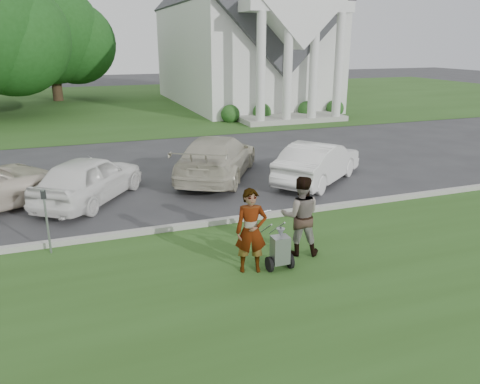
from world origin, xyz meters
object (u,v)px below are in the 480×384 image
person_right (300,216)px  car_c (217,157)px  church (242,20)px  parking_meter_near (46,214)px  car_b (89,179)px  car_d (318,162)px  striping_cart (280,250)px  tree_back (51,38)px  person_left (251,232)px

person_right → car_c: (0.12, 6.43, -0.16)m
person_right → church: bearing=-87.3°
parking_meter_near → car_c: size_ratio=0.30×
church → car_b: 23.50m
car_d → striping_cart: bearing=106.6°
tree_back → car_c: bearing=-78.3°
person_left → car_d: bearing=65.6°
church → car_d: bearing=-103.4°
church → car_b: (-12.00, -19.51, -5.25)m
church → car_c: church is taller
person_left → car_d: size_ratio=0.42×
church → person_left: church is taller
car_c → car_d: (3.00, -1.64, -0.05)m
church → person_right: church is taller
tree_back → person_left: 32.56m
car_b → person_right: bearing=162.9°
tree_back → person_right: (5.13, -31.70, -3.84)m
tree_back → parking_meter_near: tree_back is taller
striping_cart → person_right: (0.72, 0.54, 0.46)m
striping_cart → car_d: (3.84, 5.33, 0.25)m
car_b → tree_back: bearing=-52.6°
parking_meter_near → striping_cart: bearing=-28.7°
person_left → car_c: bearing=94.3°
person_right → car_b: person_right is taller
car_d → tree_back: bearing=-20.6°
person_right → car_b: (-4.12, 5.32, -0.19)m
person_left → church: bearing=86.1°
tree_back → car_b: (1.01, -26.38, -4.04)m
person_right → car_c: person_right is taller
person_left → car_c: size_ratio=0.35×
church → person_left: size_ratio=13.83×
car_b → car_c: (4.24, 1.11, 0.04)m
person_right → car_c: bearing=-70.8°
car_d → car_c: bearing=23.6°
parking_meter_near → car_b: bearing=72.9°
church → car_c: size_ratio=4.79×
person_right → striping_cart: bearing=57.0°
parking_meter_near → car_d: (8.29, 2.89, -0.26)m
car_b → car_c: car_c is taller
person_left → striping_cart: bearing=2.8°
tree_back → car_c: size_ratio=1.91×
church → car_d: (-4.76, -20.04, -5.26)m
tree_back → car_b: size_ratio=2.37×
car_b → car_c: 4.38m
person_right → car_b: 6.73m
striping_cart → church: bearing=71.5°
tree_back → striping_cart: 32.82m
tree_back → person_right: bearing=-80.8°
tree_back → church: bearing=-27.8°
church → person_right: (-7.88, -24.83, -5.05)m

